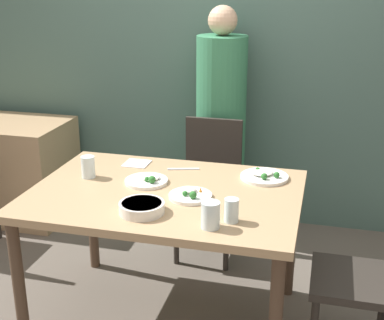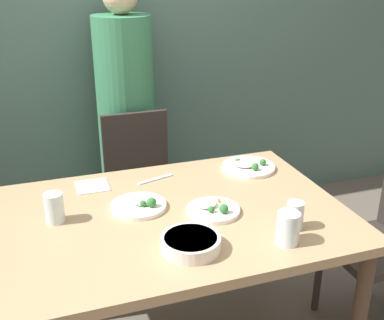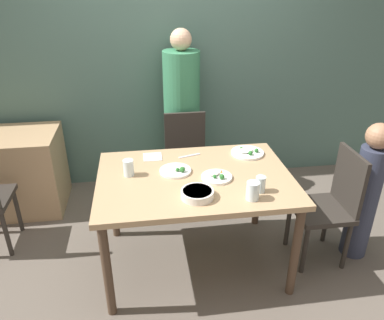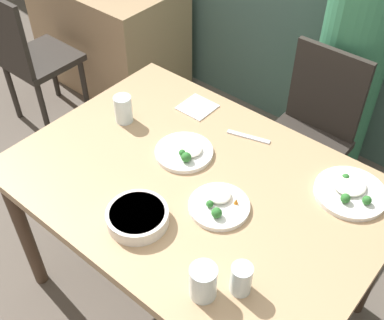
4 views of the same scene
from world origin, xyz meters
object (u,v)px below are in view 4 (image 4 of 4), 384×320
(chair_adult_spot, at_px, (308,133))
(glass_water_tall, at_px, (203,282))
(person_adult, at_px, (351,61))
(plate_rice_adult, at_px, (185,152))
(bowl_curry, at_px, (137,217))

(chair_adult_spot, bearing_deg, glass_water_tall, -77.18)
(person_adult, distance_m, glass_water_tall, 1.54)
(person_adult, bearing_deg, chair_adult_spot, -90.00)
(chair_adult_spot, distance_m, person_adult, 0.43)
(person_adult, distance_m, plate_rice_adult, 1.10)
(glass_water_tall, bearing_deg, chair_adult_spot, 102.82)
(person_adult, relative_size, plate_rice_adult, 7.09)
(plate_rice_adult, relative_size, glass_water_tall, 1.89)
(plate_rice_adult, distance_m, glass_water_tall, 0.61)
(bowl_curry, height_order, glass_water_tall, glass_water_tall)
(glass_water_tall, bearing_deg, plate_rice_adult, 135.61)
(plate_rice_adult, xyz_separation_m, glass_water_tall, (0.44, -0.43, 0.05))
(bowl_curry, bearing_deg, plate_rice_adult, 105.23)
(plate_rice_adult, height_order, glass_water_tall, glass_water_tall)
(person_adult, height_order, glass_water_tall, person_adult)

